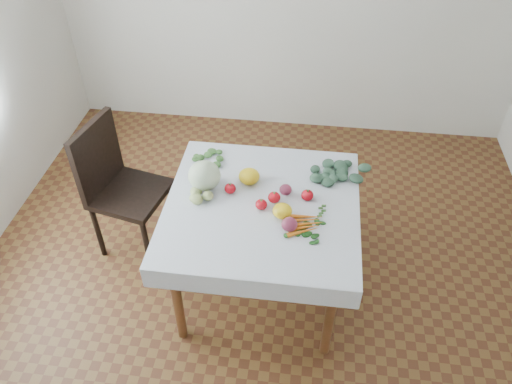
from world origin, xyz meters
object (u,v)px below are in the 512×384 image
Objects in this scene: chair at (116,181)px; table at (262,217)px; cabbage at (204,175)px; heirloom_back at (249,176)px; carrot_bunch at (305,224)px.

table is at bearing -16.53° from chair.
chair reaches higher than cabbage.
cabbage is (0.66, -0.19, 0.27)m from chair.
cabbage reaches higher than table.
chair reaches higher than heirloom_back.
heirloom_back reaches higher than table.
cabbage is 0.67m from carrot_bunch.
table is 7.77× the size of heirloom_back.
chair is 0.96m from heirloom_back.
cabbage reaches higher than carrot_bunch.
table is at bearing 151.16° from carrot_bunch.
cabbage is at bearing -163.33° from heirloom_back.
table is at bearing -17.35° from cabbage.
table is 5.12× the size of cabbage.
heirloom_back is 0.66× the size of carrot_bunch.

